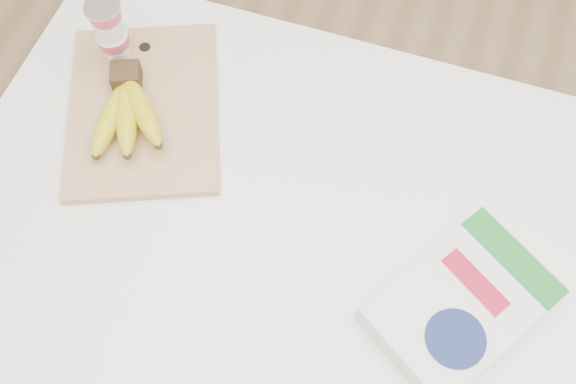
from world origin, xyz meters
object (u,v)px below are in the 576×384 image
object	(u,v)px
table	(319,335)
cereal_box	(460,305)
cutting_board	(144,108)
bananas	(127,111)
yogurt_stack	(111,33)

from	to	relation	value
table	cereal_box	distance (m)	0.54
cutting_board	cereal_box	size ratio (longest dim) A/B	1.14
table	cutting_board	bearing A→B (deg)	157.98
table	bananas	size ratio (longest dim) A/B	6.57
cutting_board	bananas	world-z (taller)	bananas
cutting_board	cereal_box	bearing A→B (deg)	-39.49
table	cutting_board	size ratio (longest dim) A/B	3.69
cutting_board	yogurt_stack	bearing A→B (deg)	112.54
cutting_board	cereal_box	xyz separation A→B (m)	(0.58, -0.18, 0.02)
yogurt_stack	cereal_box	size ratio (longest dim) A/B	0.46
bananas	cutting_board	bearing A→B (deg)	72.63
cutting_board	yogurt_stack	distance (m)	0.13
table	cereal_box	xyz separation A→B (m)	(0.20, -0.02, 0.50)
cereal_box	table	bearing A→B (deg)	-152.99
table	yogurt_stack	xyz separation A→B (m)	(-0.46, 0.23, 0.57)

